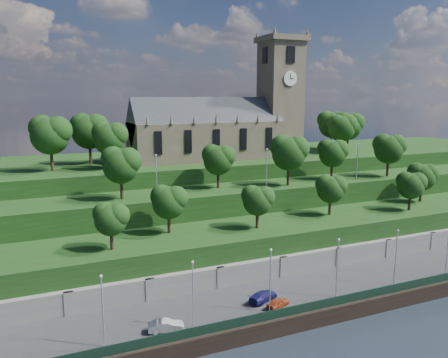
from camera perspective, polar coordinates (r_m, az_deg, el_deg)
name	(u,v)px	position (r m, az deg, el deg)	size (l,w,h in m)	color
ground	(359,317)	(62.32, 17.26, -16.80)	(320.00, 320.00, 0.00)	#1B222C
promenade	(332,291)	(66.04, 13.88, -14.01)	(160.00, 12.00, 2.00)	#2D2D30
quay_wall	(360,309)	(61.79, 17.35, -15.91)	(160.00, 0.50, 2.20)	black
fence	(357,296)	(61.58, 17.03, -14.44)	(160.00, 0.10, 1.20)	black
retaining_wall	(308,266)	(69.89, 10.97, -11.12)	(160.00, 2.10, 5.00)	slate
embankment_lower	(288,245)	(74.10, 8.40, -8.50)	(160.00, 12.00, 8.00)	#163612
embankment_upper	(258,217)	(82.63, 4.48, -4.91)	(160.00, 10.00, 12.00)	#163612
hilltop	(217,187)	(100.83, -0.98, -1.11)	(160.00, 32.00, 15.00)	#163612
church	(227,123)	(95.40, 0.34, 7.33)	(38.60, 12.35, 27.60)	brown
trees_lower	(308,191)	(73.74, 10.87, -1.52)	(65.02, 8.92, 7.67)	black
trees_upper	(282,154)	(81.37, 7.55, 3.32)	(60.42, 8.78, 9.36)	black
trees_hilltop	(223,128)	(93.63, -0.17, 6.64)	(74.20, 16.15, 10.06)	black
lamp_posts_promenade	(337,264)	(60.14, 14.59, -10.66)	(60.36, 0.36, 8.21)	#B2B2B7
lamp_posts_upper	(267,165)	(77.84, 5.61, 1.80)	(40.36, 0.36, 7.26)	#B2B2B7
car_left	(278,303)	(57.90, 7.05, -15.75)	(1.34, 3.32, 1.13)	#AB3E1C
car_middle	(166,326)	(52.76, -7.58, -18.46)	(1.42, 4.07, 1.34)	#9A9B9E
car_right	(263,296)	(59.26, 5.14, -14.96)	(1.84, 4.51, 1.31)	navy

